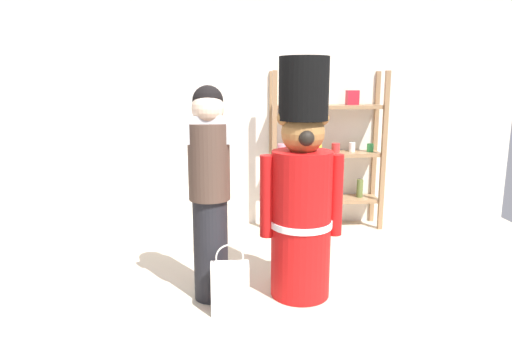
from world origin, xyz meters
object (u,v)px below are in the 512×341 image
(teddy_bear_guard, at_px, (302,192))
(person_shopper, at_px, (209,187))
(shopping_bag, at_px, (230,287))
(merchandise_shelf, at_px, (326,150))

(teddy_bear_guard, bearing_deg, person_shopper, -179.77)
(person_shopper, height_order, shopping_bag, person_shopper)
(person_shopper, bearing_deg, merchandise_shelf, 52.66)
(person_shopper, bearing_deg, teddy_bear_guard, 0.23)
(merchandise_shelf, distance_m, person_shopper, 2.08)
(merchandise_shelf, xyz_separation_m, shopping_bag, (-1.12, -1.92, -0.69))
(teddy_bear_guard, distance_m, shopping_bag, 0.88)
(merchandise_shelf, height_order, person_shopper, merchandise_shelf)
(merchandise_shelf, xyz_separation_m, teddy_bear_guard, (-0.57, -1.65, -0.07))
(merchandise_shelf, height_order, shopping_bag, merchandise_shelf)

